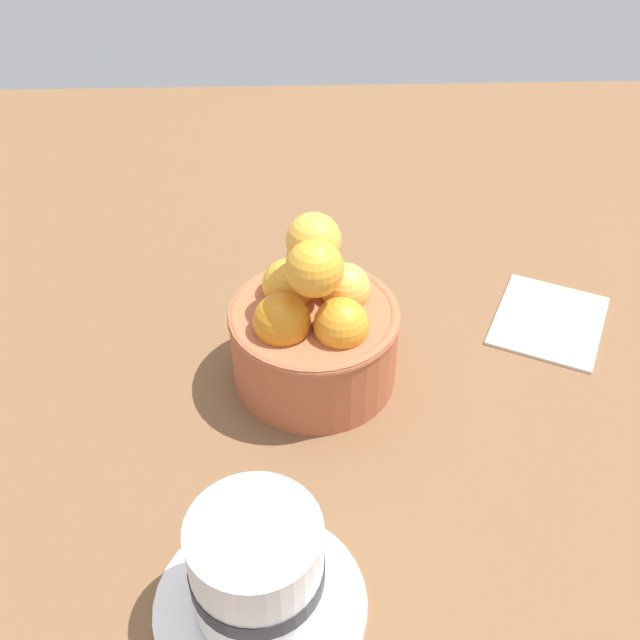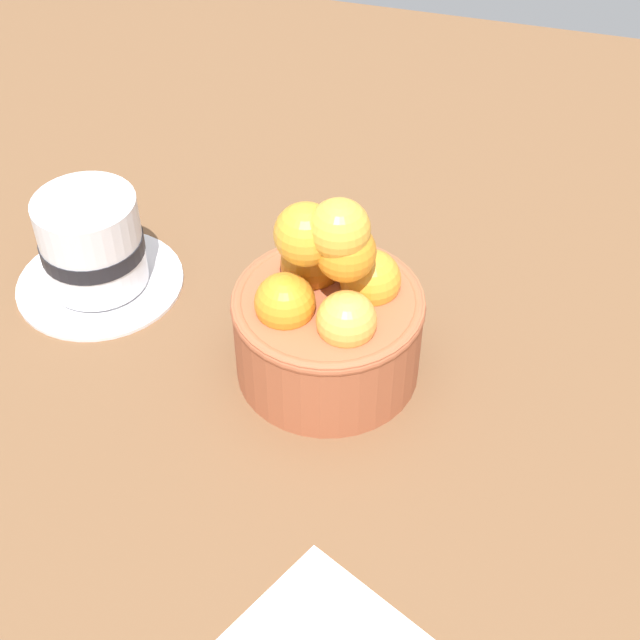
% 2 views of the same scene
% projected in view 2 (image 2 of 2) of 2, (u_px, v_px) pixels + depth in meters
% --- Properties ---
extents(ground_plane, '(1.15, 1.16, 0.04)m').
position_uv_depth(ground_plane, '(327.00, 387.00, 0.68)').
color(ground_plane, brown).
extents(terracotta_bowl, '(0.13, 0.13, 0.15)m').
position_uv_depth(terracotta_bowl, '(328.00, 315.00, 0.63)').
color(terracotta_bowl, '#AD5938').
rests_on(terracotta_bowl, ground_plane).
extents(coffee_cup, '(0.13, 0.13, 0.08)m').
position_uv_depth(coffee_cup, '(93.00, 248.00, 0.71)').
color(coffee_cup, white).
rests_on(coffee_cup, ground_plane).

